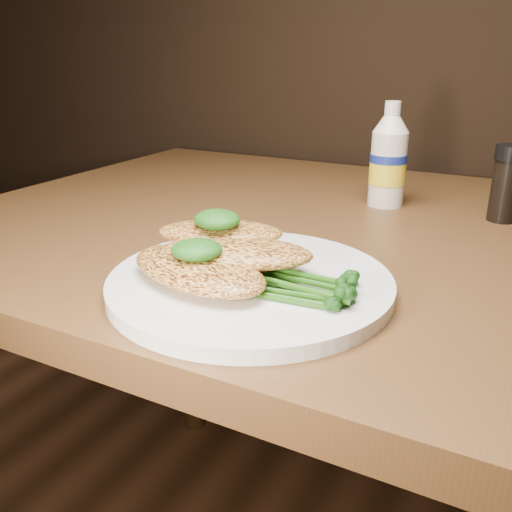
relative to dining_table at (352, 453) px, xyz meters
The scene contains 10 objects.
dining_table is the anchor object (origin of this frame).
plate 0.46m from the dining_table, 101.35° to the right, with size 0.28×0.28×0.01m, color white.
chicken_front 0.50m from the dining_table, 107.26° to the right, with size 0.16×0.09×0.03m, color #F1AA4C.
chicken_mid 0.48m from the dining_table, 105.45° to the right, with size 0.16×0.08×0.02m, color #F1AA4C.
chicken_back 0.48m from the dining_table, 116.15° to the right, with size 0.14×0.07×0.02m, color #F1AA4C.
pesto_front 0.52m from the dining_table, 107.67° to the right, with size 0.05×0.05×0.02m, color black.
pesto_back 0.50m from the dining_table, 114.85° to the right, with size 0.05×0.05×0.02m, color black.
broccolini_bundle 0.48m from the dining_table, 89.35° to the right, with size 0.13×0.10×0.02m, color #235612, non-canonical shape.
mayo_bottle 0.47m from the dining_table, 96.39° to the left, with size 0.06×0.06×0.16m, color beige, non-canonical shape.
pepper_grinder 0.47m from the dining_table, 38.72° to the left, with size 0.04×0.04×0.11m, color black, non-canonical shape.
Camera 1 is at (0.19, 0.36, 0.98)m, focal length 38.30 mm.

